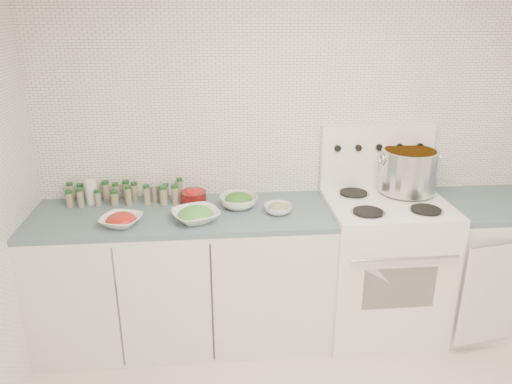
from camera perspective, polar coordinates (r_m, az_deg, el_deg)
name	(u,v)px	position (r m, az deg, el deg)	size (l,w,h in m)	color
room_walls	(384,167)	(1.86, 14.44, 2.75)	(3.54, 3.04, 2.52)	white
counter_left	(185,277)	(3.31, -8.14, -9.56)	(1.85, 0.62, 0.90)	white
stove	(381,262)	(3.46, 14.14, -7.77)	(0.76, 0.70, 1.36)	white
counter_right	(498,263)	(3.82, 25.92, -7.29)	(0.89, 0.70, 0.90)	white
stock_pot	(408,169)	(3.41, 17.03, 2.52)	(0.39, 0.37, 0.28)	silver
bowl_tomato	(121,220)	(3.01, -15.16, -3.11)	(0.29, 0.29, 0.08)	white
bowl_snowpea	(196,215)	(2.98, -6.91, -2.61)	(0.35, 0.35, 0.09)	white
bowl_broccoli	(239,201)	(3.15, -2.01, -0.98)	(0.30, 0.30, 0.10)	white
bowl_zucchini	(278,208)	(3.07, 2.56, -1.88)	(0.20, 0.20, 0.07)	white
bowl_pepper	(194,196)	(3.23, -7.14, -0.48)	(0.16, 0.16, 0.10)	#5D0F10
salt_canister	(91,192)	(3.37, -18.30, 0.02)	(0.08, 0.08, 0.15)	white
tin_can	(155,192)	(3.32, -11.51, -0.04)	(0.08, 0.08, 0.11)	#A9A18F
spice_cluster	(124,194)	(3.32, -14.85, -0.18)	(0.75, 0.16, 0.14)	gray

